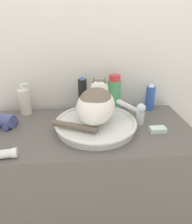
# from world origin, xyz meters

# --- Properties ---
(wall_back) EXTENTS (8.00, 0.05, 2.40)m
(wall_back) POSITION_xyz_m (0.00, 0.57, 1.20)
(wall_back) COLOR silver
(wall_back) RESTS_ON ground_plane
(vanity_counter) EXTENTS (1.07, 0.51, 0.90)m
(vanity_counter) POSITION_xyz_m (0.00, 0.26, 0.45)
(vanity_counter) COLOR #56514C
(vanity_counter) RESTS_ON ground_plane
(sink_basin) EXTENTS (0.41, 0.41, 0.05)m
(sink_basin) POSITION_xyz_m (0.04, 0.25, 0.92)
(sink_basin) COLOR silver
(sink_basin) RESTS_ON vanity_counter
(cat) EXTENTS (0.33, 0.32, 0.19)m
(cat) POSITION_xyz_m (0.04, 0.26, 1.03)
(cat) COLOR silver
(cat) RESTS_ON sink_basin
(faucet) EXTENTS (0.16, 0.05, 0.15)m
(faucet) POSITION_xyz_m (0.26, 0.28, 0.97)
(faucet) COLOR silver
(faucet) RESTS_ON vanity_counter
(spray_bottle_trigger) EXTENTS (0.06, 0.06, 0.17)m
(spray_bottle_trigger) POSITION_xyz_m (0.39, 0.46, 0.97)
(spray_bottle_trigger) COLOR #335BB7
(spray_bottle_trigger) RESTS_ON vanity_counter
(soap_pump_bottle) EXTENTS (0.06, 0.06, 0.18)m
(soap_pump_bottle) POSITION_xyz_m (-0.35, 0.46, 0.97)
(soap_pump_bottle) COLOR silver
(soap_pump_bottle) RESTS_ON vanity_counter
(hairspray_can_black) EXTENTS (0.05, 0.05, 0.22)m
(hairspray_can_black) POSITION_xyz_m (-0.02, 0.46, 1.00)
(hairspray_can_black) COLOR black
(hairspray_can_black) RESTS_ON vanity_counter
(mouthwash_bottle) EXTENTS (0.07, 0.07, 0.22)m
(mouthwash_bottle) POSITION_xyz_m (0.17, 0.46, 1.00)
(mouthwash_bottle) COLOR #4CA366
(mouthwash_bottle) RESTS_ON vanity_counter
(hair_dryer) EXTENTS (0.17, 0.12, 0.07)m
(hair_dryer) POSITION_xyz_m (-0.43, 0.32, 0.93)
(hair_dryer) COLOR #474C8C
(hair_dryer) RESTS_ON vanity_counter
(soap_bar) EXTENTS (0.08, 0.05, 0.02)m
(soap_bar) POSITION_xyz_m (0.34, 0.19, 0.91)
(soap_bar) COLOR silver
(soap_bar) RESTS_ON vanity_counter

